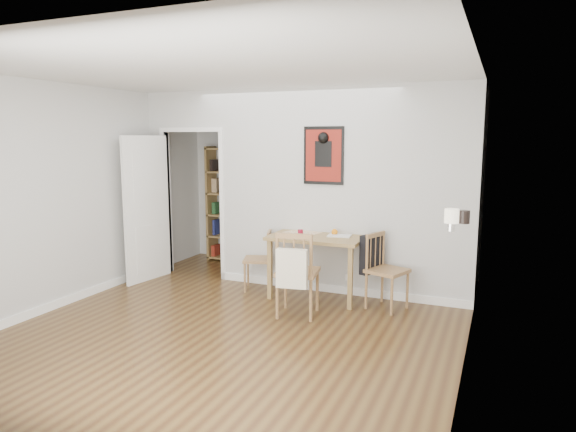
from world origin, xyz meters
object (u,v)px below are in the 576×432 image
at_px(dining_table, 317,243).
at_px(notebook, 339,236).
at_px(red_glass, 300,233).
at_px(ceramic_jar_a, 464,217).
at_px(mantel_lamp, 452,217).
at_px(chair_left, 258,260).
at_px(chair_right, 386,270).
at_px(fireplace, 460,281).
at_px(chair_front, 297,273).
at_px(orange_fruit, 335,232).
at_px(ceramic_jar_b, 458,215).
at_px(bookshelf, 231,205).

xyz_separation_m(dining_table, notebook, (0.26, 0.06, 0.10)).
distance_m(dining_table, red_glass, 0.26).
height_order(notebook, ceramic_jar_a, ceramic_jar_a).
xyz_separation_m(red_glass, mantel_lamp, (1.85, -1.08, 0.46)).
distance_m(chair_left, ceramic_jar_a, 2.80).
xyz_separation_m(chair_right, fireplace, (0.87, -0.75, 0.16)).
xyz_separation_m(chair_left, mantel_lamp, (2.49, -1.20, 0.89)).
relative_size(chair_front, orange_fruit, 12.41).
relative_size(red_glass, ceramic_jar_b, 0.89).
bearing_deg(red_glass, chair_left, 169.28).
xyz_separation_m(bookshelf, ceramic_jar_b, (3.61, -1.82, 0.30)).
relative_size(mantel_lamp, ceramic_jar_a, 1.56).
bearing_deg(dining_table, ceramic_jar_b, -17.19).
xyz_separation_m(chair_right, mantel_lamp, (0.79, -1.10, 0.82)).
height_order(chair_left, notebook, notebook).
bearing_deg(red_glass, chair_right, 0.98).
bearing_deg(red_glass, mantel_lamp, -30.30).
height_order(fireplace, notebook, fireplace).
height_order(chair_left, chair_right, chair_right).
distance_m(notebook, ceramic_jar_a, 1.74).
relative_size(chair_left, ceramic_jar_a, 6.21).
xyz_separation_m(chair_left, chair_right, (1.70, -0.10, 0.07)).
bearing_deg(fireplace, dining_table, 154.04).
bearing_deg(ceramic_jar_b, ceramic_jar_a, -72.18).
distance_m(dining_table, fireplace, 1.94).
relative_size(mantel_lamp, ceramic_jar_b, 2.12).
bearing_deg(bookshelf, chair_front, -45.98).
bearing_deg(orange_fruit, chair_right, -16.64).
relative_size(chair_left, notebook, 2.83).
relative_size(chair_right, mantel_lamp, 4.49).
bearing_deg(dining_table, notebook, 13.76).
bearing_deg(ceramic_jar_a, notebook, 151.64).
relative_size(dining_table, chair_left, 1.46).
relative_size(chair_right, ceramic_jar_a, 7.01).
bearing_deg(orange_fruit, mantel_lamp, -41.33).
bearing_deg(ceramic_jar_a, bookshelf, 151.01).
height_order(orange_fruit, ceramic_jar_a, ceramic_jar_a).
bearing_deg(chair_front, ceramic_jar_a, -0.53).
height_order(chair_right, chair_front, chair_front).
bearing_deg(notebook, red_glass, -157.10).
height_order(chair_right, red_glass, chair_right).
bearing_deg(mantel_lamp, notebook, 138.04).
relative_size(chair_left, mantel_lamp, 3.98).
bearing_deg(bookshelf, ceramic_jar_b, -26.76).
height_order(mantel_lamp, ceramic_jar_a, mantel_lamp).
xyz_separation_m(chair_left, notebook, (1.08, 0.06, 0.40)).
bearing_deg(mantel_lamp, red_glass, 149.70).
relative_size(red_glass, mantel_lamp, 0.42).
distance_m(bookshelf, red_glass, 2.26).
bearing_deg(chair_front, orange_fruit, 78.73).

